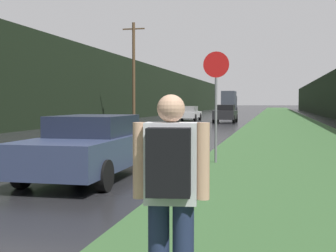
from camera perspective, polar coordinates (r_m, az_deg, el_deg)
name	(u,v)px	position (r m, az deg, el deg)	size (l,w,h in m)	color
grass_verge	(285,123)	(39.86, 14.05, 0.36)	(6.00, 240.00, 0.02)	#33562D
lane_stripe_c	(68,160)	(14.09, -12.13, -4.11)	(0.12, 3.00, 0.01)	silver
lane_stripe_d	(136,141)	(20.62, -3.90, -1.86)	(0.12, 3.00, 0.01)	silver
treeline_far_side	(130,89)	(52.25, -4.71, 4.46)	(2.00, 140.00, 6.31)	black
utility_pole_far	(134,72)	(37.50, -4.20, 6.61)	(1.80, 0.24, 8.03)	#4C3823
stop_sign	(216,94)	(13.13, 5.87, 3.88)	(0.72, 0.07, 3.12)	slate
hitchhiker_with_backpack	(171,190)	(3.73, 0.32, -7.76)	(0.61, 0.46, 1.77)	#1E2847
car_passing_near	(91,146)	(10.66, -9.38, -2.48)	(1.94, 4.64, 1.41)	#2D3856
car_passing_far	(225,114)	(39.92, 7.02, 1.52)	(1.84, 4.25, 1.52)	black
car_oncoming	(188,113)	(43.58, 2.48, 1.55)	(1.93, 4.59, 1.37)	#BCBCBC
delivery_truck	(229,101)	(84.10, 7.48, 3.01)	(2.44, 7.09, 3.71)	black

